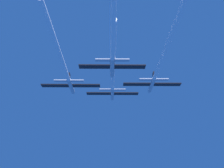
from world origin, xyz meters
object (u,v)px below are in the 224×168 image
object	(u,v)px
jet_lead	(113,78)
jet_slot	(113,42)
jet_right_wing	(160,65)
jet_left_wing	(65,68)

from	to	relation	value
jet_lead	jet_slot	bearing A→B (deg)	-90.70
jet_lead	jet_right_wing	size ratio (longest dim) A/B	0.99
jet_lead	jet_slot	size ratio (longest dim) A/B	1.04
jet_lead	jet_slot	distance (m)	26.86
jet_left_wing	jet_lead	bearing A→B (deg)	39.96
jet_slot	jet_left_wing	bearing A→B (deg)	135.03
jet_lead	jet_left_wing	distance (m)	19.39
jet_right_wing	jet_slot	xyz separation A→B (m)	(-14.37, -13.78, 0.13)
jet_lead	jet_left_wing	xyz separation A→B (m)	(-14.79, -12.39, -1.89)
jet_right_wing	jet_slot	size ratio (longest dim) A/B	1.05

